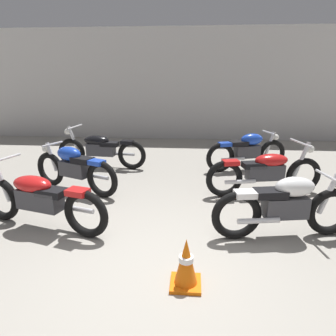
{
  "coord_description": "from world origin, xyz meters",
  "views": [
    {
      "loc": [
        0.41,
        -2.86,
        2.09
      ],
      "look_at": [
        0.0,
        2.14,
        0.55
      ],
      "focal_mm": 32.18,
      "sensor_mm": 36.0,
      "label": 1
    }
  ],
  "objects_px": {
    "motorcycle_left_row_2": "(100,149)",
    "motorcycle_right_row_0": "(286,205)",
    "motorcycle_left_row_0": "(39,198)",
    "motorcycle_right_row_2": "(247,150)",
    "motorcycle_left_row_1": "(74,168)",
    "motorcycle_right_row_1": "(266,171)",
    "traffic_cone": "(186,264)"
  },
  "relations": [
    {
      "from": "motorcycle_right_row_0",
      "to": "motorcycle_right_row_2",
      "type": "xyz_separation_m",
      "value": [
        0.01,
        3.05,
        0.0
      ]
    },
    {
      "from": "motorcycle_right_row_1",
      "to": "motorcycle_right_row_2",
      "type": "relative_size",
      "value": 1.13
    },
    {
      "from": "motorcycle_left_row_1",
      "to": "motorcycle_right_row_2",
      "type": "height_order",
      "value": "same"
    },
    {
      "from": "motorcycle_left_row_0",
      "to": "traffic_cone",
      "type": "xyz_separation_m",
      "value": [
        2.09,
        -1.09,
        -0.19
      ]
    },
    {
      "from": "motorcycle_left_row_1",
      "to": "motorcycle_left_row_2",
      "type": "bearing_deg",
      "value": 88.62
    },
    {
      "from": "motorcycle_right_row_1",
      "to": "traffic_cone",
      "type": "relative_size",
      "value": 3.98
    },
    {
      "from": "motorcycle_left_row_1",
      "to": "motorcycle_right_row_2",
      "type": "xyz_separation_m",
      "value": [
        3.45,
        1.63,
        0.0
      ]
    },
    {
      "from": "motorcycle_left_row_2",
      "to": "motorcycle_right_row_0",
      "type": "height_order",
      "value": "motorcycle_left_row_2"
    },
    {
      "from": "motorcycle_left_row_0",
      "to": "motorcycle_left_row_2",
      "type": "relative_size",
      "value": 0.98
    },
    {
      "from": "motorcycle_left_row_0",
      "to": "motorcycle_right_row_2",
      "type": "height_order",
      "value": "motorcycle_left_row_0"
    },
    {
      "from": "motorcycle_right_row_0",
      "to": "traffic_cone",
      "type": "height_order",
      "value": "motorcycle_right_row_0"
    },
    {
      "from": "motorcycle_left_row_1",
      "to": "motorcycle_left_row_2",
      "type": "distance_m",
      "value": 1.54
    },
    {
      "from": "motorcycle_left_row_2",
      "to": "traffic_cone",
      "type": "xyz_separation_m",
      "value": [
        2.11,
        -4.08,
        -0.19
      ]
    },
    {
      "from": "motorcycle_left_row_1",
      "to": "traffic_cone",
      "type": "height_order",
      "value": "motorcycle_left_row_1"
    },
    {
      "from": "motorcycle_left_row_2",
      "to": "traffic_cone",
      "type": "distance_m",
      "value": 4.6
    },
    {
      "from": "motorcycle_left_row_2",
      "to": "motorcycle_right_row_2",
      "type": "height_order",
      "value": "motorcycle_left_row_2"
    },
    {
      "from": "motorcycle_right_row_2",
      "to": "traffic_cone",
      "type": "xyz_separation_m",
      "value": [
        -1.3,
        -4.16,
        -0.2
      ]
    },
    {
      "from": "motorcycle_left_row_1",
      "to": "motorcycle_left_row_2",
      "type": "xyz_separation_m",
      "value": [
        0.04,
        1.54,
        -0.01
      ]
    },
    {
      "from": "motorcycle_left_row_2",
      "to": "motorcycle_right_row_2",
      "type": "bearing_deg",
      "value": 1.38
    },
    {
      "from": "motorcycle_right_row_2",
      "to": "traffic_cone",
      "type": "height_order",
      "value": "motorcycle_right_row_2"
    },
    {
      "from": "motorcycle_right_row_0",
      "to": "motorcycle_right_row_2",
      "type": "relative_size",
      "value": 1.03
    },
    {
      "from": "motorcycle_left_row_2",
      "to": "traffic_cone",
      "type": "bearing_deg",
      "value": -62.61
    },
    {
      "from": "motorcycle_left_row_0",
      "to": "motorcycle_left_row_1",
      "type": "distance_m",
      "value": 1.45
    },
    {
      "from": "motorcycle_left_row_0",
      "to": "motorcycle_right_row_2",
      "type": "relative_size",
      "value": 1.12
    },
    {
      "from": "motorcycle_right_row_2",
      "to": "motorcycle_left_row_0",
      "type": "bearing_deg",
      "value": -137.73
    },
    {
      "from": "motorcycle_left_row_0",
      "to": "traffic_cone",
      "type": "height_order",
      "value": "motorcycle_left_row_0"
    },
    {
      "from": "motorcycle_left_row_2",
      "to": "motorcycle_right_row_2",
      "type": "xyz_separation_m",
      "value": [
        3.41,
        0.08,
        0.01
      ]
    },
    {
      "from": "traffic_cone",
      "to": "motorcycle_right_row_2",
      "type": "bearing_deg",
      "value": 72.7
    },
    {
      "from": "motorcycle_left_row_0",
      "to": "motorcycle_left_row_1",
      "type": "xyz_separation_m",
      "value": [
        -0.06,
        1.45,
        0.01
      ]
    },
    {
      "from": "motorcycle_left_row_2",
      "to": "motorcycle_right_row_1",
      "type": "height_order",
      "value": "same"
    },
    {
      "from": "motorcycle_right_row_1",
      "to": "motorcycle_left_row_1",
      "type": "bearing_deg",
      "value": -178.47
    },
    {
      "from": "motorcycle_left_row_2",
      "to": "motorcycle_left_row_1",
      "type": "bearing_deg",
      "value": -91.38
    }
  ]
}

